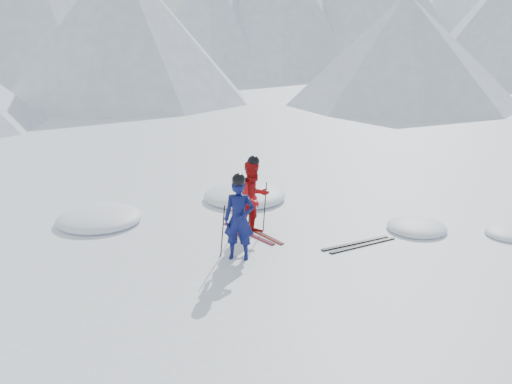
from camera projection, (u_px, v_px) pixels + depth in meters
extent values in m
plane|color=white|center=(354.00, 241.00, 11.65)|extent=(160.00, 160.00, 0.00)
cone|color=#B2BCD1|center=(106.00, 14.00, 56.28)|extent=(17.69, 17.69, 11.93)
cone|color=#B2BCD1|center=(210.00, 18.00, 51.54)|extent=(19.63, 19.63, 10.85)
cone|color=#B2BCD1|center=(275.00, 2.00, 55.33)|extent=(23.31, 23.31, 14.15)
cone|color=silver|center=(452.00, 20.00, 59.80)|extent=(24.45, 24.45, 10.76)
cone|color=#B2BCD1|center=(403.00, 49.00, 32.14)|extent=(14.00, 14.00, 6.50)
cone|color=#B2BCD1|center=(123.00, 28.00, 33.52)|extent=(16.00, 16.00, 9.00)
imported|color=#0C124D|center=(239.00, 219.00, 10.52)|extent=(0.70, 0.59, 1.63)
imported|color=#AB0D0E|center=(253.00, 198.00, 11.81)|extent=(1.00, 0.90, 1.67)
cylinder|color=black|center=(223.00, 231.00, 10.66)|extent=(0.11, 0.08, 1.09)
cylinder|color=black|center=(249.00, 227.00, 10.89)|extent=(0.11, 0.07, 1.09)
cylinder|color=black|center=(238.00, 208.00, 12.05)|extent=(0.11, 0.09, 1.11)
cylinder|color=black|center=(265.00, 207.00, 12.10)|extent=(0.11, 0.08, 1.11)
cube|color=black|center=(248.00, 233.00, 12.01)|extent=(0.80, 1.58, 0.03)
cube|color=black|center=(259.00, 232.00, 12.07)|extent=(0.70, 1.62, 0.03)
cube|color=black|center=(355.00, 243.00, 11.47)|extent=(1.68, 0.47, 0.03)
cube|color=black|center=(363.00, 245.00, 11.35)|extent=(1.67, 0.52, 0.03)
ellipsoid|color=white|center=(100.00, 222.00, 12.77)|extent=(1.98, 1.98, 0.44)
ellipsoid|color=white|center=(416.00, 230.00, 12.27)|extent=(1.34, 1.34, 0.30)
ellipsoid|color=white|center=(245.00, 199.00, 14.50)|extent=(2.19, 2.19, 0.48)
ellipsoid|color=white|center=(509.00, 236.00, 11.93)|extent=(1.03, 1.03, 0.23)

